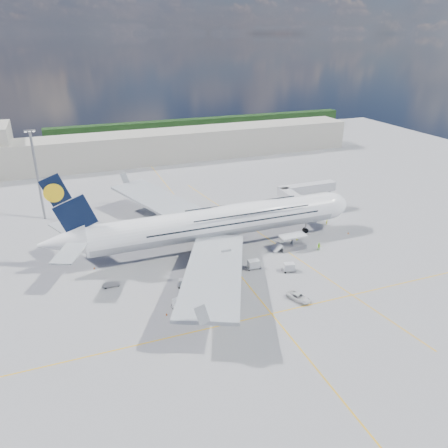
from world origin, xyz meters
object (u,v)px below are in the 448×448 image
object	(u,v)px
baggage_tug	(229,275)
airliner	(218,222)
service_van	(299,297)
cone_wing_right_inner	(181,287)
cone_wing_right_outer	(167,314)
dolly_nose_far	(289,267)
light_mast	(37,174)
crew_nose	(327,221)
crew_wing	(204,262)
cone_wing_left_outer	(128,223)
crew_van	(297,239)
crew_loader	(319,247)
cargo_loader	(291,244)
dolly_row_a	(194,293)
cone_wing_left_inner	(175,229)
dolly_row_c	(179,302)
crew_tug	(252,266)
dolly_row_b	(184,283)
catering_truck_inner	(188,220)
jet_bridge	(302,193)
cone_nose	(348,233)
dolly_back	(111,285)
dolly_nose_near	(253,264)
catering_truck_outer	(150,194)
cone_tail	(94,268)

from	to	relation	value
baggage_tug	airliner	bearing A→B (deg)	69.82
service_van	cone_wing_right_inner	bearing A→B (deg)	126.29
cone_wing_right_outer	baggage_tug	bearing A→B (deg)	28.21
dolly_nose_far	light_mast	bearing A→B (deg)	148.07
crew_nose	crew_wing	distance (m)	40.53
dolly_nose_far	cone_wing_right_inner	bearing A→B (deg)	-170.32
dolly_nose_far	cone_wing_left_outer	size ratio (longest dim) A/B	6.59
crew_van	cone_wing_left_outer	world-z (taller)	crew_van
crew_loader	cone_wing_right_inner	bearing A→B (deg)	-148.29
cargo_loader	service_van	size ratio (longest dim) A/B	1.70
cargo_loader	crew_van	bearing A→B (deg)	42.10
dolly_row_a	cone_wing_left_outer	world-z (taller)	cone_wing_left_outer
crew_wing	cone_wing_left_inner	xyz separation A→B (m)	(-1.10, 20.87, -0.48)
light_mast	dolly_row_c	distance (m)	62.72
crew_loader	crew_tug	world-z (taller)	crew_loader
dolly_row_b	catering_truck_inner	world-z (taller)	catering_truck_inner
airliner	crew_tug	xyz separation A→B (m)	(3.26, -13.21, -5.96)
jet_bridge	crew_wing	bearing A→B (deg)	-153.04
catering_truck_inner	crew_nose	bearing A→B (deg)	-44.11
crew_loader	crew_tug	distance (m)	19.47
airliner	jet_bridge	world-z (taller)	airliner
airliner	crew_loader	world-z (taller)	airliner
jet_bridge	cone_wing_left_inner	xyz separation A→B (m)	(-36.89, 2.67, -6.56)
catering_truck_inner	service_van	bearing A→B (deg)	-101.48
crew_van	cone_wing_left_inner	world-z (taller)	crew_van
cone_nose	cone_wing_right_outer	bearing A→B (deg)	-161.06
crew_van	cone_nose	size ratio (longest dim) A/B	2.86
dolly_back	cone_wing_left_outer	xyz separation A→B (m)	(8.88, 32.00, -0.12)
light_mast	baggage_tug	xyz separation A→B (m)	(37.26, -49.78, -12.53)
dolly_row_a	catering_truck_inner	distance (m)	34.83
baggage_tug	cone_wing_left_outer	world-z (taller)	baggage_tug
dolly_row_b	dolly_nose_near	world-z (taller)	dolly_nose_near
catering_truck_outer	cone_wing_left_inner	size ratio (longest dim) A/B	10.51
dolly_nose_far	cone_tail	xyz separation A→B (m)	(-40.59, 16.60, -0.81)
airliner	cone_wing_left_inner	world-z (taller)	airliner
airliner	cone_tail	bearing A→B (deg)	-179.51
light_mast	cone_nose	bearing A→B (deg)	-27.91
service_van	cone_nose	size ratio (longest dim) A/B	9.59
cone_wing_left_inner	dolly_row_a	bearing A→B (deg)	-98.19
jet_bridge	cargo_loader	xyz separation A→B (m)	(-12.99, -18.04, -5.60)
cargo_loader	crew_loader	world-z (taller)	cargo_loader
catering_truck_outer	dolly_back	bearing A→B (deg)	-121.32
crew_van	cone_wing_left_inner	bearing A→B (deg)	7.46
service_van	cone_nose	distance (m)	36.30
crew_loader	dolly_nose_near	bearing A→B (deg)	-147.84
crew_nose	cone_wing_right_inner	distance (m)	50.18
cone_wing_right_inner	dolly_row_c	bearing A→B (deg)	-108.85
dolly_row_c	crew_tug	distance (m)	21.05
cone_wing_right_inner	cone_wing_right_outer	bearing A→B (deg)	-121.96
crew_loader	dolly_row_c	bearing A→B (deg)	-139.63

